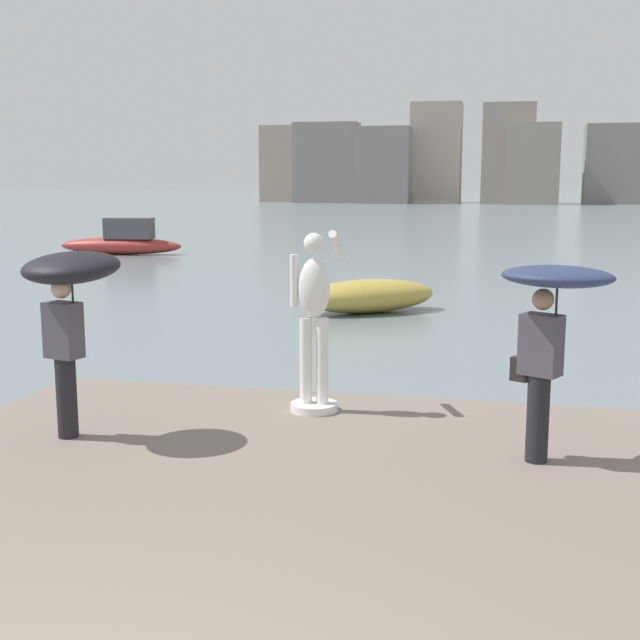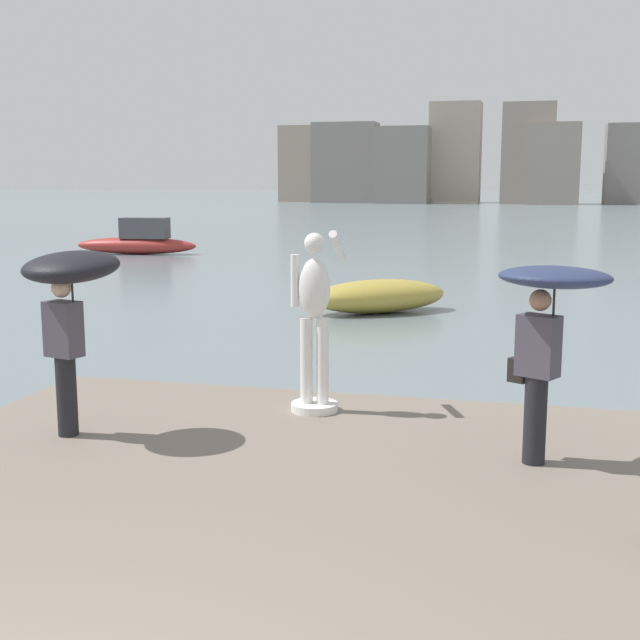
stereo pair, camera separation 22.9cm
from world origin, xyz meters
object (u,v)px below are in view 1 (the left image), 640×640
Objects in this scene: statue_white_figure at (314,324)px; onlooker_right at (552,308)px; onlooker_left at (70,289)px; boat_leftward at (123,241)px; boat_mid at (368,296)px.

statue_white_figure reaches higher than onlooker_right.
onlooker_left reaches higher than boat_leftward.
boat_leftward reaches higher than boat_mid.
onlooker_left is at bearing -176.91° from onlooker_right.
boat_leftward is at bearing 133.88° from boat_mid.
statue_white_figure is at bearing 153.19° from onlooker_right.
boat_leftward is at bearing 123.57° from onlooker_right.
onlooker_left is 27.53m from boat_leftward.
onlooker_right is (4.93, 0.27, -0.07)m from onlooker_left.
onlooker_left is 4.93m from onlooker_right.
boat_mid is at bearing 95.58° from statue_white_figure.
statue_white_figure is at bearing -84.42° from boat_mid.
onlooker_right is at bearing 3.09° from onlooker_left.
onlooker_right is 12.11m from boat_mid.
boat_mid is (-0.99, 10.10, -1.06)m from statue_white_figure.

